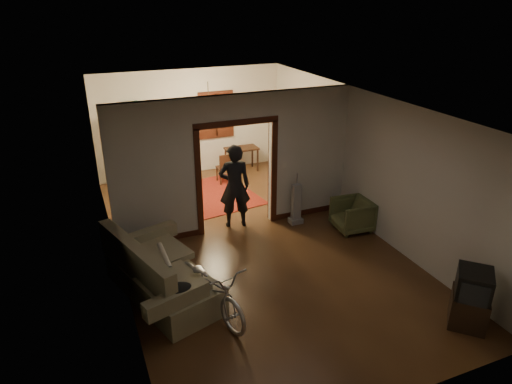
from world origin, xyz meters
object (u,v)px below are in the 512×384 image
armchair (352,215)px  person (235,186)px  sofa (162,268)px  locker (141,148)px  bicycle (211,288)px  desk (242,160)px

armchair → person: bearing=-112.8°
sofa → locker: locker is taller
bicycle → person: (1.34, 2.62, 0.43)m
locker → desk: size_ratio=2.07×
locker → desk: bearing=-4.9°
armchair → desk: 4.21m
locker → person: bearing=-67.1°
bicycle → desk: 6.21m
sofa → bicycle: (0.58, -0.75, -0.05)m
bicycle → locker: size_ratio=0.95×
bicycle → armchair: 3.82m
locker → bicycle: bearing=-89.7°
armchair → person: (-2.17, 1.12, 0.56)m
sofa → armchair: bearing=-7.2°
bicycle → desk: bicycle is taller
sofa → armchair: sofa is taller
bicycle → person: 2.97m
sofa → locker: bearing=66.2°
desk → armchair: bearing=-75.8°
sofa → armchair: size_ratio=3.00×
locker → sofa: bearing=-96.2°
sofa → locker: size_ratio=1.20×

